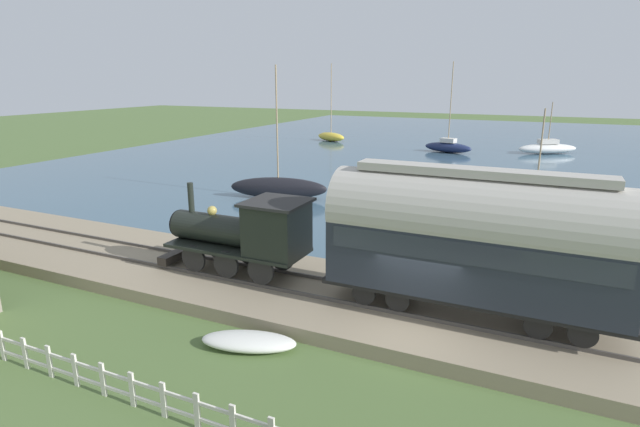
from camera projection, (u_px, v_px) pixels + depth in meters
ground_plane at (413, 340)px, 14.93m from camera, size 200.00×200.00×0.00m
harbor_water at (519, 151)px, 53.76m from camera, size 80.00×80.00×0.01m
rail_embankment at (423, 315)px, 15.96m from camera, size 5.68×56.00×0.59m
steam_locomotive at (248, 231)px, 18.10m from camera, size 2.10×5.88×3.19m
passenger_coach at (474, 237)px, 14.67m from camera, size 2.42×8.88×4.51m
sailboat_white at (547, 148)px, 51.43m from camera, size 4.68×6.24×5.23m
sailboat_navy at (448, 147)px, 52.28m from camera, size 2.69×5.32×9.18m
sailboat_green at (536, 193)px, 31.93m from camera, size 3.00×3.65×5.77m
sailboat_yellow at (331, 136)px, 61.72m from camera, size 3.07×4.56×9.25m
sailboat_black at (278, 187)px, 32.23m from camera, size 2.77×6.38×8.35m
rowboat_near_shore at (597, 278)px, 19.02m from camera, size 1.01×2.40×0.41m
rowboat_off_pier at (372, 258)px, 21.18m from camera, size 2.57×2.01×0.35m
beached_dinghy at (249, 341)px, 14.40m from camera, size 1.88×3.00×0.44m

